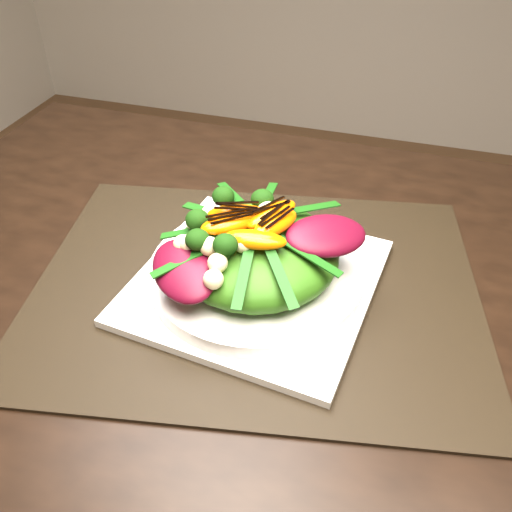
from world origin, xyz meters
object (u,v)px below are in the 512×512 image
(dining_table, at_px, (477,381))
(lettuce_mound, at_px, (256,252))
(placemat, at_px, (256,285))
(plate_base, at_px, (256,281))
(salad_bowl, at_px, (256,272))
(orange_segment, at_px, (241,212))

(dining_table, distance_m, lettuce_mound, 0.27)
(placemat, bearing_deg, dining_table, -11.14)
(plate_base, xyz_separation_m, lettuce_mound, (0.00, -0.00, 0.04))
(plate_base, height_order, salad_bowl, salad_bowl)
(dining_table, distance_m, placemat, 0.26)
(dining_table, xyz_separation_m, lettuce_mound, (-0.26, 0.05, 0.07))
(dining_table, bearing_deg, placemat, 168.86)
(lettuce_mound, bearing_deg, plate_base, 90.00)
(plate_base, bearing_deg, lettuce_mound, -90.00)
(dining_table, xyz_separation_m, orange_segment, (-0.28, 0.07, 0.11))
(orange_segment, bearing_deg, placemat, -37.02)
(dining_table, xyz_separation_m, salad_bowl, (-0.26, 0.05, 0.04))
(lettuce_mound, xyz_separation_m, orange_segment, (-0.02, 0.02, 0.04))
(salad_bowl, height_order, lettuce_mound, lettuce_mound)
(placemat, relative_size, lettuce_mound, 2.76)
(orange_segment, bearing_deg, lettuce_mound, -37.02)
(plate_base, height_order, orange_segment, orange_segment)
(dining_table, bearing_deg, orange_segment, 166.31)
(plate_base, distance_m, orange_segment, 0.09)
(lettuce_mound, height_order, orange_segment, orange_segment)
(dining_table, distance_m, salad_bowl, 0.27)
(lettuce_mound, distance_m, orange_segment, 0.05)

